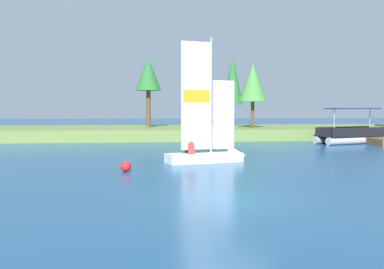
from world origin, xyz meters
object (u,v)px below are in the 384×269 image
(shoreline_tree_centre, at_px, (253,83))
(sailboat, at_px, (215,151))
(channel_buoy, at_px, (126,166))
(shoreline_tree_midleft, at_px, (232,81))
(wooden_dock, at_px, (371,140))
(shoreline_tree_left, at_px, (148,75))
(pontoon_boat, at_px, (352,135))

(shoreline_tree_centre, height_order, sailboat, shoreline_tree_centre)
(shoreline_tree_centre, xyz_separation_m, sailboat, (-5.89, -16.02, -4.49))
(shoreline_tree_centre, distance_m, channel_buoy, 22.43)
(shoreline_tree_midleft, height_order, wooden_dock, shoreline_tree_midleft)
(shoreline_tree_left, height_order, shoreline_tree_centre, shoreline_tree_left)
(shoreline_tree_left, relative_size, channel_buoy, 13.64)
(shoreline_tree_left, height_order, pontoon_boat, shoreline_tree_left)
(shoreline_tree_midleft, bearing_deg, shoreline_tree_centre, -83.85)
(channel_buoy, bearing_deg, pontoon_boat, 39.13)
(sailboat, bearing_deg, shoreline_tree_centre, 54.41)
(shoreline_tree_left, distance_m, channel_buoy, 22.67)
(shoreline_tree_midleft, relative_size, channel_buoy, 15.03)
(shoreline_tree_left, distance_m, sailboat, 19.68)
(wooden_dock, relative_size, channel_buoy, 13.78)
(wooden_dock, relative_size, pontoon_boat, 0.99)
(sailboat, bearing_deg, shoreline_tree_left, 84.89)
(shoreline_tree_midleft, bearing_deg, sailboat, -103.30)
(pontoon_boat, xyz_separation_m, channel_buoy, (-17.18, -13.98, -0.42))
(shoreline_tree_left, xyz_separation_m, wooden_dock, (17.60, -8.04, -5.57))
(shoreline_tree_midleft, height_order, channel_buoy, shoreline_tree_midleft)
(pontoon_boat, relative_size, channel_buoy, 13.90)
(wooden_dock, relative_size, sailboat, 0.96)
(shoreline_tree_left, height_order, wooden_dock, shoreline_tree_left)
(shoreline_tree_left, relative_size, sailboat, 0.95)
(shoreline_tree_centre, xyz_separation_m, channel_buoy, (-10.38, -19.29, -4.83))
(wooden_dock, bearing_deg, shoreline_tree_centre, 147.07)
(shoreline_tree_midleft, xyz_separation_m, shoreline_tree_centre, (0.66, -6.12, -0.53))
(wooden_dock, bearing_deg, shoreline_tree_midleft, 127.99)
(shoreline_tree_left, height_order, channel_buoy, shoreline_tree_left)
(shoreline_tree_left, bearing_deg, pontoon_boat, -26.35)
(shoreline_tree_midleft, xyz_separation_m, channel_buoy, (-9.72, -25.40, -5.35))
(shoreline_tree_left, relative_size, shoreline_tree_midleft, 0.91)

